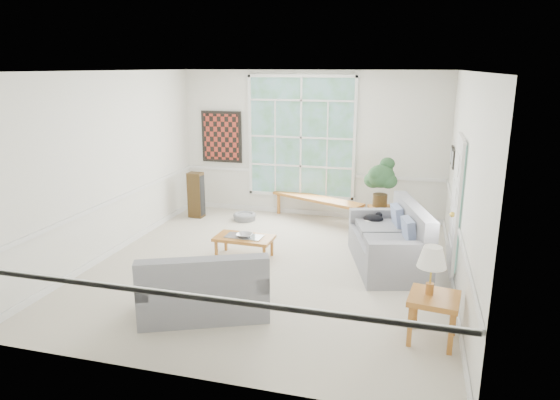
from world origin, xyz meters
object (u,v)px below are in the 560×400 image
(loveseat_right, at_px, (388,236))
(end_table, at_px, (382,219))
(coffee_table, at_px, (244,247))
(loveseat_front, at_px, (204,282))
(side_table, at_px, (433,318))

(loveseat_right, bearing_deg, end_table, 81.01)
(loveseat_right, relative_size, coffee_table, 1.94)
(coffee_table, distance_m, end_table, 2.87)
(loveseat_right, bearing_deg, coffee_table, 169.98)
(loveseat_front, bearing_deg, coffee_table, 70.63)
(loveseat_front, distance_m, coffee_table, 1.99)
(end_table, xyz_separation_m, side_table, (0.84, -3.87, 0.04))
(coffee_table, height_order, side_table, side_table)
(loveseat_front, bearing_deg, side_table, -22.31)
(coffee_table, relative_size, side_table, 1.70)
(loveseat_right, height_order, coffee_table, loveseat_right)
(loveseat_right, distance_m, end_table, 1.76)
(end_table, bearing_deg, coffee_table, -136.94)
(loveseat_front, height_order, end_table, loveseat_front)
(coffee_table, height_order, end_table, end_table)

